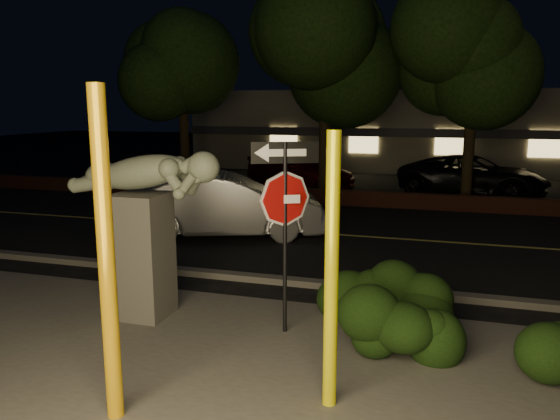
# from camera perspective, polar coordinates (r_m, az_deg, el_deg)

# --- Properties ---
(ground) EXTENTS (90.00, 90.00, 0.00)m
(ground) POSITION_cam_1_polar(r_m,az_deg,el_deg) (16.81, 10.56, -0.49)
(ground) COLOR black
(ground) RESTS_ON ground
(patio) EXTENTS (14.00, 6.00, 0.02)m
(patio) POSITION_cam_1_polar(r_m,az_deg,el_deg) (6.53, -0.58, -18.99)
(patio) COLOR #4C4944
(patio) RESTS_ON ground
(road) EXTENTS (80.00, 8.00, 0.01)m
(road) POSITION_cam_1_polar(r_m,az_deg,el_deg) (13.90, 9.22, -2.81)
(road) COLOR black
(road) RESTS_ON ground
(lane_marking) EXTENTS (80.00, 0.12, 0.00)m
(lane_marking) POSITION_cam_1_polar(r_m,az_deg,el_deg) (13.90, 9.22, -2.76)
(lane_marking) COLOR #BCAE4B
(lane_marking) RESTS_ON road
(curb) EXTENTS (80.00, 0.25, 0.12)m
(curb) POSITION_cam_1_polar(r_m,az_deg,el_deg) (9.99, 6.11, -7.89)
(curb) COLOR #4C4944
(curb) RESTS_ON ground
(brick_wall) EXTENTS (40.00, 0.35, 0.50)m
(brick_wall) POSITION_cam_1_polar(r_m,az_deg,el_deg) (18.04, 11.04, 1.07)
(brick_wall) COLOR #4E2519
(brick_wall) RESTS_ON ground
(parking_lot) EXTENTS (40.00, 12.00, 0.01)m
(parking_lot) POSITION_cam_1_polar(r_m,az_deg,el_deg) (23.69, 12.40, 2.73)
(parking_lot) COLOR black
(parking_lot) RESTS_ON ground
(building) EXTENTS (22.00, 10.20, 4.00)m
(building) POSITION_cam_1_polar(r_m,az_deg,el_deg) (31.46, 13.68, 8.28)
(building) COLOR #656151
(building) RESTS_ON ground
(tree_far_a) EXTENTS (4.60, 4.60, 7.43)m
(tree_far_a) POSITION_cam_1_polar(r_m,az_deg,el_deg) (21.79, -10.26, 16.19)
(tree_far_a) COLOR black
(tree_far_a) RESTS_ON ground
(tree_far_b) EXTENTS (5.20, 5.20, 8.41)m
(tree_far_b) POSITION_cam_1_polar(r_m,az_deg,el_deg) (20.24, 4.79, 18.77)
(tree_far_b) COLOR black
(tree_far_b) RESTS_ON ground
(tree_far_c) EXTENTS (4.80, 4.80, 7.84)m
(tree_far_c) POSITION_cam_1_polar(r_m,az_deg,el_deg) (19.37, 19.85, 17.38)
(tree_far_c) COLOR black
(tree_far_c) RESTS_ON ground
(yellow_pole_left) EXTENTS (0.17, 0.17, 3.48)m
(yellow_pole_left) POSITION_cam_1_polar(r_m,az_deg,el_deg) (5.77, -17.68, -4.95)
(yellow_pole_left) COLOR #EFAD13
(yellow_pole_left) RESTS_ON ground
(yellow_pole_right) EXTENTS (0.15, 0.15, 3.02)m
(yellow_pole_right) POSITION_cam_1_polar(r_m,az_deg,el_deg) (5.82, 5.40, -6.68)
(yellow_pole_right) COLOR #FFF20C
(yellow_pole_right) RESTS_ON ground
(signpost) EXTENTS (0.87, 0.41, 2.77)m
(signpost) POSITION_cam_1_polar(r_m,az_deg,el_deg) (7.59, 0.53, 1.11)
(signpost) COLOR black
(signpost) RESTS_ON ground
(sculpture) EXTENTS (2.43, 0.76, 2.62)m
(sculpture) POSITION_cam_1_polar(r_m,az_deg,el_deg) (8.53, -14.09, -0.59)
(sculpture) COLOR #4C4944
(sculpture) RESTS_ON ground
(hedge_center) EXTENTS (2.06, 1.01, 1.06)m
(hedge_center) POSITION_cam_1_polar(r_m,az_deg,el_deg) (8.35, 10.90, -8.41)
(hedge_center) COLOR black
(hedge_center) RESTS_ON ground
(hedge_right) EXTENTS (1.83, 1.31, 1.08)m
(hedge_right) POSITION_cam_1_polar(r_m,az_deg,el_deg) (7.50, 13.67, -10.73)
(hedge_right) COLOR black
(hedge_right) RESTS_ON ground
(silver_sedan) EXTENTS (5.18, 3.30, 1.61)m
(silver_sedan) POSITION_cam_1_polar(r_m,az_deg,el_deg) (13.68, -5.67, 0.49)
(silver_sedan) COLOR #BCBCC1
(silver_sedan) RESTS_ON ground
(parked_car_red) EXTENTS (4.40, 3.13, 1.39)m
(parked_car_red) POSITION_cam_1_polar(r_m,az_deg,el_deg) (22.40, 1.42, 4.30)
(parked_car_red) COLOR maroon
(parked_car_red) RESTS_ON ground
(parked_car_darkred) EXTENTS (4.46, 2.18, 1.25)m
(parked_car_darkred) POSITION_cam_1_polar(r_m,az_deg,el_deg) (22.26, 2.38, 4.07)
(parked_car_darkred) COLOR #44070C
(parked_car_darkred) RESTS_ON ground
(parked_car_dark) EXTENTS (5.63, 3.42, 1.46)m
(parked_car_dark) POSITION_cam_1_polar(r_m,az_deg,el_deg) (21.31, 19.46, 3.44)
(parked_car_dark) COLOR black
(parked_car_dark) RESTS_ON ground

